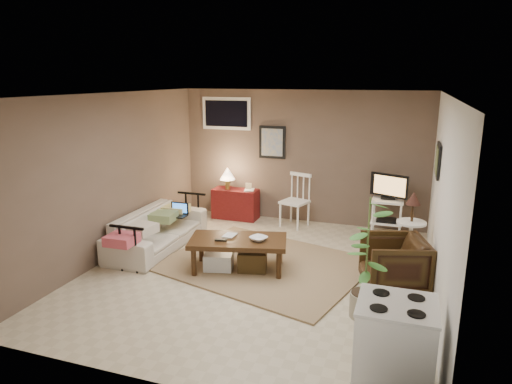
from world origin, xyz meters
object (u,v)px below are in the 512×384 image
(side_table, at_px, (412,220))
(red_console, at_px, (235,201))
(coffee_table, at_px, (238,252))
(tv_stand, at_px, (388,204))
(sofa, at_px, (157,224))
(armchair, at_px, (394,261))
(potted_plant, at_px, (367,254))
(spindle_chair, at_px, (295,202))
(stove, at_px, (394,348))

(side_table, bearing_deg, red_console, 157.85)
(coffee_table, distance_m, tv_stand, 2.84)
(sofa, relative_size, red_console, 2.03)
(red_console, xyz_separation_m, armchair, (2.98, -2.17, 0.04))
(armchair, relative_size, potted_plant, 0.54)
(tv_stand, xyz_separation_m, potted_plant, (-0.08, -2.84, 0.18))
(coffee_table, bearing_deg, armchair, 2.63)
(coffee_table, distance_m, red_console, 2.44)
(coffee_table, bearing_deg, potted_plant, -21.73)
(coffee_table, height_order, side_table, side_table)
(red_console, height_order, armchair, red_console)
(coffee_table, xyz_separation_m, spindle_chair, (0.27, 2.18, 0.17))
(spindle_chair, distance_m, potted_plant, 3.28)
(tv_stand, relative_size, side_table, 0.99)
(sofa, distance_m, potted_plant, 3.52)
(stove, bearing_deg, armchair, 92.35)
(tv_stand, xyz_separation_m, armchair, (0.20, -2.04, -0.19))
(tv_stand, height_order, stove, tv_stand)
(side_table, height_order, armchair, side_table)
(side_table, height_order, potted_plant, potted_plant)
(potted_plant, bearing_deg, spindle_chair, 117.65)
(sofa, relative_size, side_table, 1.84)
(stove, bearing_deg, tv_stand, 93.97)
(sofa, distance_m, stove, 4.36)
(stove, bearing_deg, potted_plant, 106.44)
(stove, bearing_deg, spindle_chair, 114.54)
(armchair, bearing_deg, potted_plant, -35.74)
(side_table, xyz_separation_m, potted_plant, (-0.46, -1.69, 0.08))
(coffee_table, height_order, spindle_chair, spindle_chair)
(sofa, xyz_separation_m, potted_plant, (3.30, -1.16, 0.36))
(red_console, xyz_separation_m, potted_plant, (2.70, -2.97, 0.41))
(red_console, relative_size, stove, 1.17)
(sofa, height_order, armchair, sofa)
(sofa, distance_m, spindle_chair, 2.48)
(sofa, distance_m, side_table, 3.80)
(sofa, bearing_deg, armchair, -95.73)
(tv_stand, distance_m, side_table, 1.22)
(spindle_chair, distance_m, tv_stand, 1.60)
(sofa, bearing_deg, coffee_table, -106.65)
(spindle_chair, xyz_separation_m, potted_plant, (1.52, -2.89, 0.31))
(potted_plant, height_order, stove, potted_plant)
(side_table, distance_m, stove, 2.91)
(red_console, bearing_deg, coffee_table, -67.82)
(tv_stand, xyz_separation_m, stove, (0.28, -4.05, -0.15))
(coffee_table, xyz_separation_m, armchair, (2.06, 0.09, 0.10))
(coffee_table, xyz_separation_m, potted_plant, (1.78, -0.71, 0.47))
(tv_stand, distance_m, potted_plant, 2.85)
(potted_plant, bearing_deg, armchair, 71.23)
(red_console, distance_m, side_table, 3.43)
(red_console, height_order, spindle_chair, red_console)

